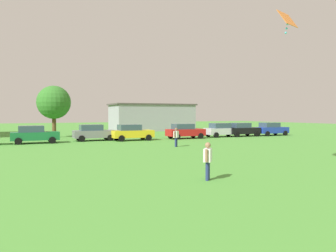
{
  "coord_description": "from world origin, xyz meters",
  "views": [
    {
      "loc": [
        -1.54,
        1.8,
        2.8
      ],
      "look_at": [
        2.23,
        10.13,
        2.46
      ],
      "focal_mm": 35.43,
      "sensor_mm": 36.0,
      "label": 1
    }
  ],
  "objects_px": {
    "parked_car_yellow_3": "(132,132)",
    "kite": "(287,20)",
    "parked_car_black_6": "(242,129)",
    "bystander_near_trees": "(176,136)",
    "parked_car_gray_2": "(94,133)",
    "tree_far_right": "(54,103)",
    "parked_car_silver_5": "(222,130)",
    "parked_car_red_4": "(185,131)",
    "parked_car_blue_7": "(271,129)",
    "adult_bystander": "(208,158)",
    "parked_car_green_1": "(34,134)"
  },
  "relations": [
    {
      "from": "parked_car_green_1",
      "to": "parked_car_red_4",
      "type": "relative_size",
      "value": 1.0
    },
    {
      "from": "parked_car_gray_2",
      "to": "parked_car_blue_7",
      "type": "height_order",
      "value": "same"
    },
    {
      "from": "adult_bystander",
      "to": "parked_car_red_4",
      "type": "height_order",
      "value": "parked_car_red_4"
    },
    {
      "from": "parked_car_blue_7",
      "to": "tree_far_right",
      "type": "xyz_separation_m",
      "value": [
        -25.93,
        7.91,
        3.29
      ]
    },
    {
      "from": "bystander_near_trees",
      "to": "parked_car_gray_2",
      "type": "distance_m",
      "value": 10.6
    },
    {
      "from": "parked_car_yellow_3",
      "to": "kite",
      "type": "bearing_deg",
      "value": -86.27
    },
    {
      "from": "adult_bystander",
      "to": "parked_car_black_6",
      "type": "bearing_deg",
      "value": -179.03
    },
    {
      "from": "tree_far_right",
      "to": "kite",
      "type": "bearing_deg",
      "value": -73.85
    },
    {
      "from": "parked_car_black_6",
      "to": "parked_car_blue_7",
      "type": "height_order",
      "value": "same"
    },
    {
      "from": "tree_far_right",
      "to": "bystander_near_trees",
      "type": "bearing_deg",
      "value": -62.59
    },
    {
      "from": "parked_car_blue_7",
      "to": "parked_car_green_1",
      "type": "bearing_deg",
      "value": 179.39
    },
    {
      "from": "parked_car_red_4",
      "to": "tree_far_right",
      "type": "distance_m",
      "value": 15.9
    },
    {
      "from": "adult_bystander",
      "to": "tree_far_right",
      "type": "distance_m",
      "value": 29.77
    },
    {
      "from": "parked_car_silver_5",
      "to": "parked_car_yellow_3",
      "type": "bearing_deg",
      "value": -176.77
    },
    {
      "from": "bystander_near_trees",
      "to": "parked_car_gray_2",
      "type": "relative_size",
      "value": 0.37
    },
    {
      "from": "kite",
      "to": "bystander_near_trees",
      "type": "bearing_deg",
      "value": 89.94
    },
    {
      "from": "parked_car_black_6",
      "to": "tree_far_right",
      "type": "distance_m",
      "value": 23.05
    },
    {
      "from": "adult_bystander",
      "to": "kite",
      "type": "distance_m",
      "value": 8.18
    },
    {
      "from": "parked_car_blue_7",
      "to": "adult_bystander",
      "type": "bearing_deg",
      "value": -136.36
    },
    {
      "from": "bystander_near_trees",
      "to": "parked_car_gray_2",
      "type": "height_order",
      "value": "parked_car_gray_2"
    },
    {
      "from": "bystander_near_trees",
      "to": "parked_car_black_6",
      "type": "bearing_deg",
      "value": 168.6
    },
    {
      "from": "bystander_near_trees",
      "to": "parked_car_black_6",
      "type": "xyz_separation_m",
      "value": [
        13.15,
        8.38,
        -0.1
      ]
    },
    {
      "from": "parked_car_gray_2",
      "to": "bystander_near_trees",
      "type": "bearing_deg",
      "value": -61.48
    },
    {
      "from": "kite",
      "to": "parked_car_yellow_3",
      "type": "relative_size",
      "value": 0.31
    },
    {
      "from": "adult_bystander",
      "to": "kite",
      "type": "relative_size",
      "value": 1.19
    },
    {
      "from": "parked_car_red_4",
      "to": "parked_car_green_1",
      "type": "bearing_deg",
      "value": 178.27
    },
    {
      "from": "parked_car_green_1",
      "to": "parked_car_red_4",
      "type": "distance_m",
      "value": 15.83
    },
    {
      "from": "parked_car_gray_2",
      "to": "kite",
      "type": "bearing_deg",
      "value": -77.06
    },
    {
      "from": "parked_car_yellow_3",
      "to": "parked_car_red_4",
      "type": "xyz_separation_m",
      "value": [
        6.32,
        0.08,
        0.0
      ]
    },
    {
      "from": "kite",
      "to": "tree_far_right",
      "type": "distance_m",
      "value": 30.1
    },
    {
      "from": "parked_car_blue_7",
      "to": "parked_car_red_4",
      "type": "bearing_deg",
      "value": -179.22
    },
    {
      "from": "parked_car_green_1",
      "to": "parked_car_black_6",
      "type": "relative_size",
      "value": 1.0
    },
    {
      "from": "parked_car_gray_2",
      "to": "parked_car_silver_5",
      "type": "bearing_deg",
      "value": -2.77
    },
    {
      "from": "parked_car_gray_2",
      "to": "parked_car_silver_5",
      "type": "xyz_separation_m",
      "value": [
        15.36,
        -0.74,
        0.0
      ]
    },
    {
      "from": "kite",
      "to": "parked_car_red_4",
      "type": "relative_size",
      "value": 0.31
    },
    {
      "from": "parked_car_yellow_3",
      "to": "parked_car_silver_5",
      "type": "bearing_deg",
      "value": 3.23
    },
    {
      "from": "parked_car_green_1",
      "to": "bystander_near_trees",
      "type": "bearing_deg",
      "value": -37.96
    },
    {
      "from": "parked_car_silver_5",
      "to": "parked_car_red_4",
      "type": "bearing_deg",
      "value": -173.81
    },
    {
      "from": "kite",
      "to": "parked_car_gray_2",
      "type": "xyz_separation_m",
      "value": [
        -5.05,
        21.98,
        -6.58
      ]
    },
    {
      "from": "kite",
      "to": "parked_car_black_6",
      "type": "relative_size",
      "value": 0.31
    },
    {
      "from": "bystander_near_trees",
      "to": "parked_car_red_4",
      "type": "bearing_deg",
      "value": -165.75
    },
    {
      "from": "adult_bystander",
      "to": "kite",
      "type": "bearing_deg",
      "value": 138.47
    },
    {
      "from": "parked_car_gray_2",
      "to": "parked_car_yellow_3",
      "type": "bearing_deg",
      "value": -20.7
    },
    {
      "from": "parked_car_red_4",
      "to": "parked_car_silver_5",
      "type": "relative_size",
      "value": 1.0
    },
    {
      "from": "parked_car_gray_2",
      "to": "adult_bystander",
      "type": "bearing_deg",
      "value": -89.72
    },
    {
      "from": "parked_car_gray_2",
      "to": "parked_car_black_6",
      "type": "distance_m",
      "value": 18.23
    },
    {
      "from": "adult_bystander",
      "to": "parked_car_green_1",
      "type": "relative_size",
      "value": 0.37
    },
    {
      "from": "parked_car_blue_7",
      "to": "parked_car_yellow_3",
      "type": "bearing_deg",
      "value": -179.24
    },
    {
      "from": "parked_car_red_4",
      "to": "parked_car_black_6",
      "type": "distance_m",
      "value": 8.19
    },
    {
      "from": "bystander_near_trees",
      "to": "parked_car_green_1",
      "type": "xyz_separation_m",
      "value": [
        -10.86,
        8.47,
        -0.1
      ]
    }
  ]
}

